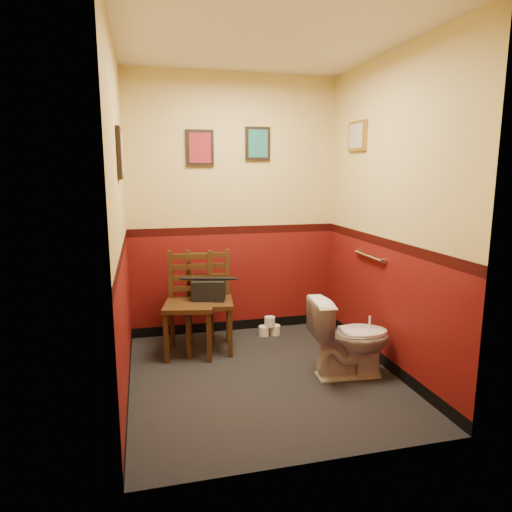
# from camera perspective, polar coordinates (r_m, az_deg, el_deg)

# --- Properties ---
(floor) EXTENTS (2.20, 2.40, 0.00)m
(floor) POSITION_cam_1_polar(r_m,az_deg,el_deg) (4.01, 0.89, -14.83)
(floor) COLOR black
(floor) RESTS_ON ground
(ceiling) EXTENTS (2.20, 2.40, 0.00)m
(ceiling) POSITION_cam_1_polar(r_m,az_deg,el_deg) (3.76, 1.02, 25.66)
(ceiling) COLOR silver
(ceiling) RESTS_ON ground
(wall_back) EXTENTS (2.20, 0.00, 2.70)m
(wall_back) POSITION_cam_1_polar(r_m,az_deg,el_deg) (4.81, -2.75, 6.12)
(wall_back) COLOR #5C0F0D
(wall_back) RESTS_ON ground
(wall_front) EXTENTS (2.20, 0.00, 2.70)m
(wall_front) POSITION_cam_1_polar(r_m,az_deg,el_deg) (2.51, 8.00, 1.98)
(wall_front) COLOR #5C0F0D
(wall_front) RESTS_ON ground
(wall_left) EXTENTS (0.00, 2.40, 2.70)m
(wall_left) POSITION_cam_1_polar(r_m,az_deg,el_deg) (3.53, -16.63, 4.08)
(wall_left) COLOR #5C0F0D
(wall_left) RESTS_ON ground
(wall_right) EXTENTS (0.00, 2.40, 2.70)m
(wall_right) POSITION_cam_1_polar(r_m,az_deg,el_deg) (4.07, 16.15, 4.91)
(wall_right) COLOR #5C0F0D
(wall_right) RESTS_ON ground
(grab_bar) EXTENTS (0.05, 0.56, 0.06)m
(grab_bar) POSITION_cam_1_polar(r_m,az_deg,el_deg) (4.32, 13.89, -0.03)
(grab_bar) COLOR silver
(grab_bar) RESTS_ON wall_right
(framed_print_back_a) EXTENTS (0.28, 0.04, 0.36)m
(framed_print_back_a) POSITION_cam_1_polar(r_m,az_deg,el_deg) (4.73, -7.04, 13.25)
(framed_print_back_a) COLOR black
(framed_print_back_a) RESTS_ON wall_back
(framed_print_back_b) EXTENTS (0.26, 0.04, 0.34)m
(framed_print_back_b) POSITION_cam_1_polar(r_m,az_deg,el_deg) (4.84, 0.22, 13.86)
(framed_print_back_b) COLOR black
(framed_print_back_b) RESTS_ON wall_back
(framed_print_left) EXTENTS (0.04, 0.30, 0.38)m
(framed_print_left) POSITION_cam_1_polar(r_m,az_deg,el_deg) (3.61, -16.66, 12.18)
(framed_print_left) COLOR black
(framed_print_left) RESTS_ON wall_left
(framed_print_right) EXTENTS (0.04, 0.34, 0.28)m
(framed_print_right) POSITION_cam_1_polar(r_m,az_deg,el_deg) (4.58, 12.53, 14.43)
(framed_print_right) COLOR olive
(framed_print_right) RESTS_ON wall_right
(toilet) EXTENTS (0.71, 0.43, 0.67)m
(toilet) POSITION_cam_1_polar(r_m,az_deg,el_deg) (3.99, 11.66, -9.97)
(toilet) COLOR white
(toilet) RESTS_ON floor
(toilet_brush) EXTENTS (0.14, 0.14, 0.49)m
(toilet_brush) POSITION_cam_1_polar(r_m,az_deg,el_deg) (4.22, 13.80, -12.66)
(toilet_brush) COLOR silver
(toilet_brush) RESTS_ON floor
(chair_left) EXTENTS (0.53, 0.53, 0.97)m
(chair_left) POSITION_cam_1_polar(r_m,az_deg,el_deg) (4.38, -8.31, -5.93)
(chair_left) COLOR #462D15
(chair_left) RESTS_ON floor
(chair_right) EXTENTS (0.51, 0.51, 0.96)m
(chair_right) POSITION_cam_1_polar(r_m,az_deg,el_deg) (4.46, -5.93, -5.63)
(chair_right) COLOR #462D15
(chair_right) RESTS_ON floor
(handbag) EXTENTS (0.34, 0.23, 0.23)m
(handbag) POSITION_cam_1_polar(r_m,az_deg,el_deg) (4.39, -5.96, -4.28)
(handbag) COLOR black
(handbag) RESTS_ON chair_right
(tp_stack) EXTENTS (0.23, 0.12, 0.20)m
(tp_stack) POSITION_cam_1_polar(r_m,az_deg,el_deg) (4.91, 1.71, -8.92)
(tp_stack) COLOR silver
(tp_stack) RESTS_ON floor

